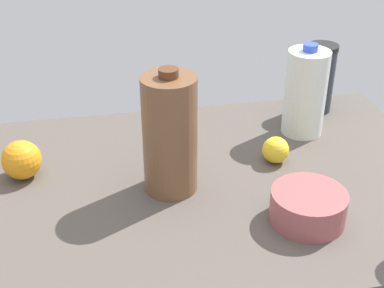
{
  "coord_description": "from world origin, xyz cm",
  "views": [
    {
      "loc": [
        18.89,
        98.92,
        71.13
      ],
      "look_at": [
        0.0,
        0.0,
        13.0
      ],
      "focal_mm": 50.0,
      "sensor_mm": 36.0,
      "label": 1
    }
  ],
  "objects_px": {
    "orange_far_back": "(22,160)",
    "shaker_bottle": "(319,78)",
    "chocolate_milk_jug": "(170,135)",
    "lemon_beside_bowl": "(276,150)",
    "milk_jug": "(305,92)",
    "mixing_bowl": "(308,207)"
  },
  "relations": [
    {
      "from": "chocolate_milk_jug",
      "to": "milk_jug",
      "type": "bearing_deg",
      "value": -153.17
    },
    {
      "from": "milk_jug",
      "to": "orange_far_back",
      "type": "bearing_deg",
      "value": 6.99
    },
    {
      "from": "milk_jug",
      "to": "shaker_bottle",
      "type": "xyz_separation_m",
      "value": [
        -0.09,
        -0.12,
        -0.02
      ]
    },
    {
      "from": "lemon_beside_bowl",
      "to": "milk_jug",
      "type": "bearing_deg",
      "value": -131.71
    },
    {
      "from": "milk_jug",
      "to": "shaker_bottle",
      "type": "height_order",
      "value": "milk_jug"
    },
    {
      "from": "lemon_beside_bowl",
      "to": "orange_far_back",
      "type": "relative_size",
      "value": 0.71
    },
    {
      "from": "lemon_beside_bowl",
      "to": "orange_far_back",
      "type": "bearing_deg",
      "value": -4.35
    },
    {
      "from": "milk_jug",
      "to": "shaker_bottle",
      "type": "distance_m",
      "value": 0.15
    },
    {
      "from": "milk_jug",
      "to": "mixing_bowl",
      "type": "height_order",
      "value": "milk_jug"
    },
    {
      "from": "orange_far_back",
      "to": "shaker_bottle",
      "type": "bearing_deg",
      "value": -165.61
    },
    {
      "from": "milk_jug",
      "to": "orange_far_back",
      "type": "relative_size",
      "value": 2.7
    },
    {
      "from": "orange_far_back",
      "to": "chocolate_milk_jug",
      "type": "bearing_deg",
      "value": 162.07
    },
    {
      "from": "chocolate_milk_jug",
      "to": "lemon_beside_bowl",
      "type": "height_order",
      "value": "chocolate_milk_jug"
    },
    {
      "from": "mixing_bowl",
      "to": "shaker_bottle",
      "type": "height_order",
      "value": "shaker_bottle"
    },
    {
      "from": "lemon_beside_bowl",
      "to": "chocolate_milk_jug",
      "type": "bearing_deg",
      "value": 13.02
    },
    {
      "from": "orange_far_back",
      "to": "lemon_beside_bowl",
      "type": "bearing_deg",
      "value": 175.65
    },
    {
      "from": "mixing_bowl",
      "to": "shaker_bottle",
      "type": "xyz_separation_m",
      "value": [
        -0.21,
        -0.48,
        0.06
      ]
    },
    {
      "from": "lemon_beside_bowl",
      "to": "shaker_bottle",
      "type": "bearing_deg",
      "value": -129.58
    },
    {
      "from": "milk_jug",
      "to": "chocolate_milk_jug",
      "type": "height_order",
      "value": "chocolate_milk_jug"
    },
    {
      "from": "shaker_bottle",
      "to": "orange_far_back",
      "type": "xyz_separation_m",
      "value": [
        0.79,
        0.2,
        -0.05
      ]
    },
    {
      "from": "mixing_bowl",
      "to": "lemon_beside_bowl",
      "type": "xyz_separation_m",
      "value": [
        -0.01,
        -0.23,
        -0.0
      ]
    },
    {
      "from": "shaker_bottle",
      "to": "mixing_bowl",
      "type": "bearing_deg",
      "value": 65.87
    }
  ]
}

